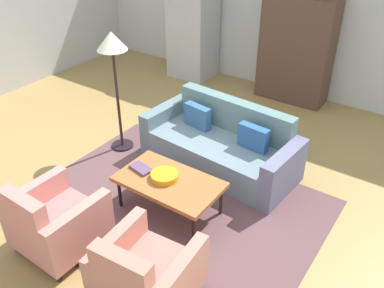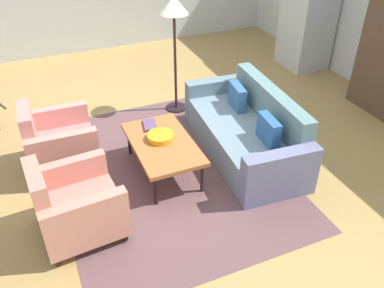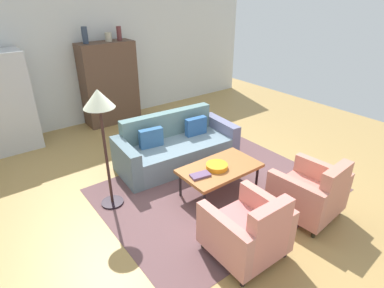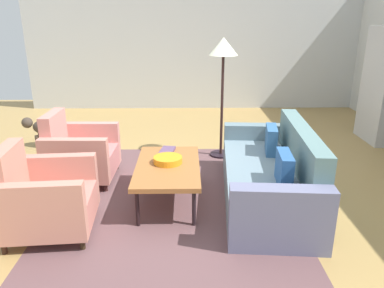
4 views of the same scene
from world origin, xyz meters
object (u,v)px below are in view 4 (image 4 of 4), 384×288
(armchair_left, at_px, (78,154))
(floor_lamp, at_px, (223,58))
(couch, at_px, (274,177))
(fruit_bowl, at_px, (168,160))
(coffee_table, at_px, (168,168))
(armchair_right, at_px, (43,199))
(book_stack, at_px, (167,151))
(dog, at_px, (44,127))

(armchair_left, distance_m, floor_lamp, 2.34)
(couch, relative_size, fruit_bowl, 6.71)
(coffee_table, bearing_deg, couch, 89.69)
(armchair_right, height_order, book_stack, armchair_right)
(dog, bearing_deg, fruit_bowl, 137.27)
(floor_lamp, relative_size, dog, 2.42)
(couch, relative_size, armchair_right, 2.46)
(floor_lamp, bearing_deg, armchair_right, -42.83)
(coffee_table, xyz_separation_m, dog, (-1.90, -2.07, -0.09))
(book_stack, distance_m, floor_lamp, 1.62)
(couch, xyz_separation_m, armchair_right, (0.60, -2.35, 0.06))
(book_stack, bearing_deg, dog, -126.36)
(book_stack, relative_size, floor_lamp, 0.18)
(coffee_table, distance_m, fruit_bowl, 0.10)
(coffee_table, relative_size, book_stack, 3.96)
(armchair_left, relative_size, book_stack, 2.90)
(armchair_right, bearing_deg, book_stack, 126.82)
(couch, relative_size, armchair_left, 2.46)
(floor_lamp, distance_m, dog, 3.05)
(couch, height_order, floor_lamp, floor_lamp)
(couch, height_order, fruit_bowl, couch)
(couch, distance_m, fruit_bowl, 1.20)
(book_stack, bearing_deg, couch, 71.61)
(fruit_bowl, height_order, dog, fruit_bowl)
(coffee_table, xyz_separation_m, armchair_right, (0.61, -1.17, -0.06))
(coffee_table, bearing_deg, armchair_left, -117.27)
(book_stack, distance_m, dog, 2.54)
(armchair_left, relative_size, dog, 1.24)
(armchair_left, height_order, dog, armchair_left)
(coffee_table, bearing_deg, book_stack, -176.46)
(armchair_right, xyz_separation_m, dog, (-2.51, -0.90, -0.03))
(armchair_left, bearing_deg, fruit_bowl, 66.28)
(dog, bearing_deg, book_stack, 142.52)
(floor_lamp, bearing_deg, fruit_bowl, -27.85)
(coffee_table, xyz_separation_m, book_stack, (-0.40, -0.02, 0.05))
(armchair_right, xyz_separation_m, fruit_bowl, (-0.67, 1.17, 0.13))
(armchair_right, xyz_separation_m, floor_lamp, (-2.04, 1.89, 1.10))
(armchair_right, distance_m, book_stack, 1.52)
(coffee_table, height_order, dog, dog)
(coffee_table, relative_size, dog, 1.69)
(couch, relative_size, dog, 3.04)
(armchair_left, relative_size, fruit_bowl, 2.73)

